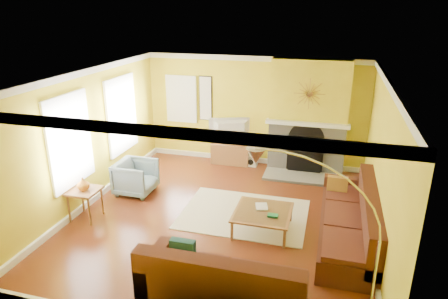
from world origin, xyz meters
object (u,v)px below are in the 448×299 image
(sectional_sofa, at_px, (277,224))
(arc_lamp, at_px, (318,252))
(coffee_table, at_px, (263,221))
(side_table, at_px, (86,204))
(armchair, at_px, (136,177))
(media_console, at_px, (231,153))

(sectional_sofa, relative_size, arc_lamp, 1.67)
(coffee_table, height_order, arc_lamp, arc_lamp)
(sectional_sofa, bearing_deg, side_table, 179.90)
(sectional_sofa, xyz_separation_m, armchair, (-3.21, 1.26, -0.09))
(sectional_sofa, xyz_separation_m, coffee_table, (-0.31, 0.46, -0.25))
(coffee_table, bearing_deg, armchair, 164.60)
(sectional_sofa, xyz_separation_m, side_table, (-3.62, 0.01, -0.15))
(armchair, distance_m, arc_lamp, 4.99)
(coffee_table, relative_size, armchair, 1.26)
(side_table, height_order, arc_lamp, arc_lamp)
(coffee_table, bearing_deg, sectional_sofa, -55.73)
(media_console, distance_m, side_table, 3.98)
(sectional_sofa, xyz_separation_m, media_console, (-1.68, 3.48, -0.18))
(coffee_table, bearing_deg, side_table, -172.22)
(media_console, height_order, armchair, armchair)
(armchair, xyz_separation_m, arc_lamp, (3.91, -2.99, 0.82))
(coffee_table, bearing_deg, arc_lamp, -65.33)
(coffee_table, height_order, media_console, media_console)
(media_console, height_order, arc_lamp, arc_lamp)
(media_console, relative_size, arc_lamp, 0.41)
(sectional_sofa, height_order, arc_lamp, arc_lamp)
(arc_lamp, bearing_deg, sectional_sofa, 111.83)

